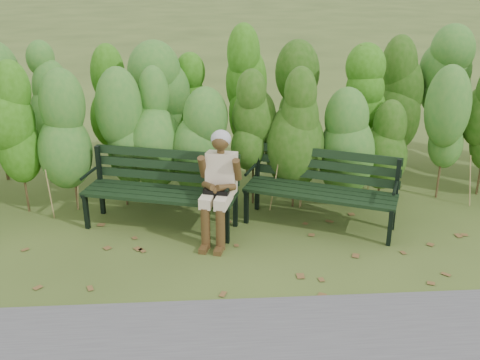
{
  "coord_description": "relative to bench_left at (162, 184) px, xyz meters",
  "views": [
    {
      "loc": [
        -0.4,
        -5.6,
        3.16
      ],
      "look_at": [
        0.0,
        0.35,
        0.75
      ],
      "focal_mm": 42.0,
      "sensor_mm": 36.0,
      "label": 1
    }
  ],
  "objects": [
    {
      "name": "bench_right",
      "position": [
        1.96,
        -0.1,
        -0.01
      ],
      "size": [
        1.92,
        1.27,
        0.92
      ],
      "color": "black",
      "rests_on": "ground"
    },
    {
      "name": "ground",
      "position": [
        0.92,
        -0.8,
        -0.55
      ],
      "size": [
        80.0,
        80.0,
        0.0
      ],
      "primitive_type": "plane",
      "color": "#37481C"
    },
    {
      "name": "hedge_band",
      "position": [
        0.92,
        1.07,
        0.71
      ],
      "size": [
        11.04,
        1.67,
        2.42
      ],
      "color": "#47381E",
      "rests_on": "ground"
    },
    {
      "name": "seated_woman",
      "position": [
        0.68,
        -0.39,
        0.19
      ],
      "size": [
        0.54,
        0.78,
        1.3
      ],
      "color": "beige",
      "rests_on": "ground"
    },
    {
      "name": "leaf_litter",
      "position": [
        0.74,
        -0.87,
        -0.54
      ],
      "size": [
        5.69,
        2.17,
        0.01
      ],
      "color": "brown",
      "rests_on": "ground"
    },
    {
      "name": "bench_left",
      "position": [
        0.0,
        0.0,
        0.0
      ],
      "size": [
        1.95,
        1.09,
        0.93
      ],
      "color": "black",
      "rests_on": "ground"
    }
  ]
}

